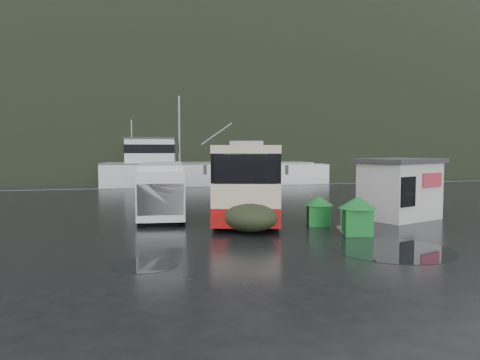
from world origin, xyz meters
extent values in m
plane|color=black|center=(0.00, 0.00, 0.00)|extent=(160.00, 160.00, 0.00)
cube|color=black|center=(0.00, 110.00, 0.00)|extent=(300.00, 180.00, 0.02)
cube|color=#999993|center=(0.00, 20.00, 0.00)|extent=(160.00, 0.60, 1.50)
ellipsoid|color=black|center=(10.00, 250.00, 0.00)|extent=(780.00, 540.00, 570.00)
cylinder|color=black|center=(2.53, -5.71, 0.01)|extent=(3.88, 3.88, 0.01)
cylinder|color=black|center=(-5.43, -5.64, 0.01)|extent=(1.93, 1.93, 0.01)
cylinder|color=black|center=(5.17, 3.87, 0.01)|extent=(3.38, 3.38, 0.01)
camera|label=1|loc=(-6.02, -19.00, 3.34)|focal=35.00mm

